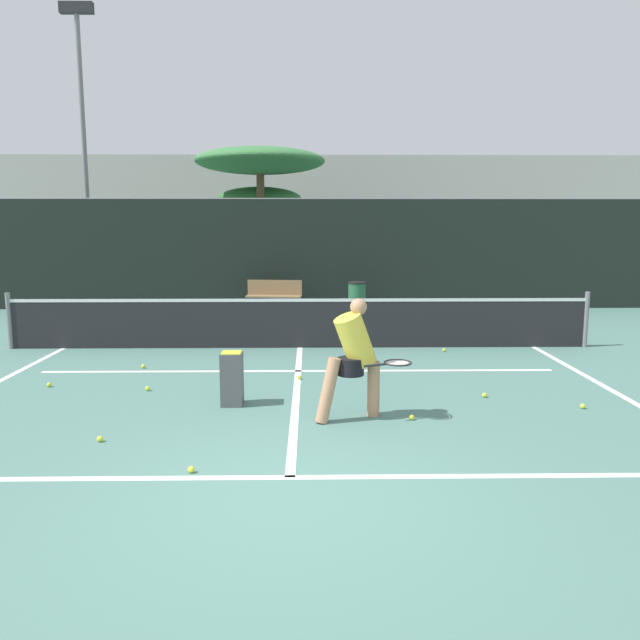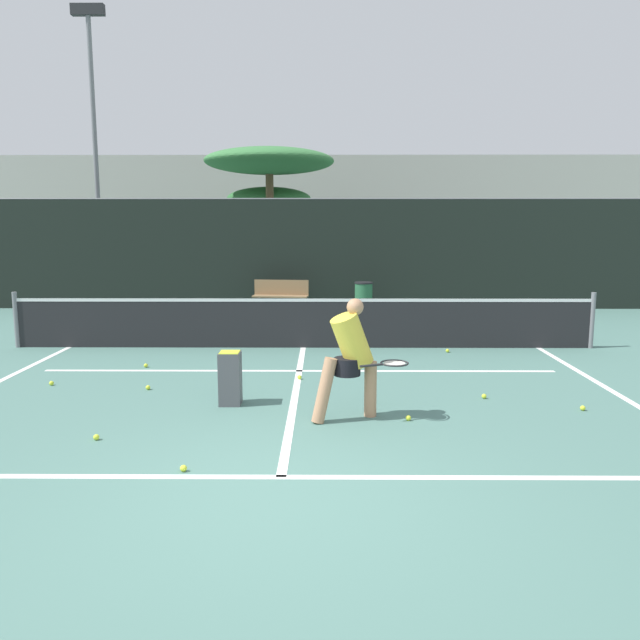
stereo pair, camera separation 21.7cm
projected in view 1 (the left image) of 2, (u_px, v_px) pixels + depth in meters
The scene contains 26 objects.
ground_plane at pixel (289, 496), 5.47m from camera, with size 100.00×100.00×0.00m, color #4C756B.
court_baseline_near at pixel (290, 477), 5.87m from camera, with size 11.00×0.10×0.01m, color white.
court_service_line at pixel (298, 371), 10.07m from camera, with size 8.25×0.10×0.01m, color white.
court_center_mark at pixel (297, 390), 8.91m from camera, with size 0.10×6.16×0.01m, color white.
court_sideline_right at pixel (609, 389), 8.98m from camera, with size 0.10×7.16×0.01m, color white.
net at pixel (300, 321), 11.88m from camera, with size 11.09×0.09×1.07m.
fence_back at pixel (303, 254), 17.17m from camera, with size 24.00×0.06×3.03m.
player_practicing at pixel (354, 355), 7.52m from camera, with size 1.25×0.49×1.49m.
tennis_ball_scattered_0 at pixel (49, 385), 9.09m from camera, with size 0.07×0.07×0.07m, color #D1E033.
tennis_ball_scattered_1 at pixel (583, 406), 8.03m from camera, with size 0.07×0.07×0.07m, color #D1E033.
tennis_ball_scattered_2 at pixel (143, 366), 10.26m from camera, with size 0.07×0.07×0.07m, color #D1E033.
tennis_ball_scattered_3 at pixel (484, 395), 8.55m from camera, with size 0.07×0.07×0.07m, color #D1E033.
tennis_ball_scattered_4 at pixel (191, 469), 5.98m from camera, with size 0.07×0.07×0.07m, color #D1E033.
tennis_ball_scattered_5 at pixel (444, 350), 11.57m from camera, with size 0.07×0.07×0.07m, color #D1E033.
tennis_ball_scattered_6 at pixel (299, 377), 9.53m from camera, with size 0.07×0.07×0.07m, color #D1E033.
tennis_ball_scattered_7 at pixel (148, 389), 8.89m from camera, with size 0.07×0.07×0.07m, color #D1E033.
tennis_ball_scattered_8 at pixel (412, 417), 7.58m from camera, with size 0.07×0.07×0.07m, color #D1E033.
tennis_ball_scattered_9 at pixel (100, 439), 6.82m from camera, with size 0.07×0.07×0.07m, color #D1E033.
ball_hopper at pixel (232, 377), 8.15m from camera, with size 0.28×0.28×0.71m.
courtside_bench at pixel (274, 295), 16.56m from camera, with size 1.50×0.55×0.86m.
trash_bin at pixel (357, 298), 16.44m from camera, with size 0.48×0.48×0.83m.
parked_car at pixel (267, 277), 20.30m from camera, with size 1.65×4.17×1.43m.
floodlight_mast at pixel (82, 115), 20.96m from camera, with size 1.10×0.24×9.52m.
tree_west at pixel (260, 200), 23.68m from camera, with size 3.20×3.20×3.71m.
tree_mid at pixel (260, 162), 21.93m from camera, with size 4.58×4.58×4.97m.
building_far at pixel (306, 216), 29.44m from camera, with size 36.00×2.40×5.37m, color #B2ADA3.
Camera 1 is at (0.19, -5.17, 2.38)m, focal length 35.00 mm.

